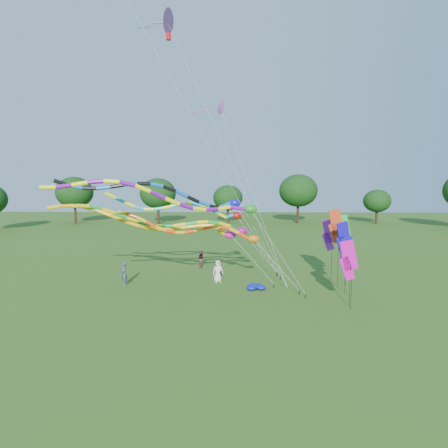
{
  "coord_description": "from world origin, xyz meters",
  "views": [
    {
      "loc": [
        -1.18,
        -21.51,
        7.43
      ],
      "look_at": [
        -1.92,
        3.5,
        4.8
      ],
      "focal_mm": 30.0,
      "sensor_mm": 36.0,
      "label": 1
    }
  ],
  "objects_px": {
    "tube_kite_orange": "(162,224)",
    "person_c": "(202,259)",
    "person_a": "(218,271)",
    "person_b": "(124,274)",
    "tube_kite_red": "(204,230)",
    "blue_nylon_heap": "(260,288)"
  },
  "relations": [
    {
      "from": "tube_kite_orange",
      "to": "person_a",
      "type": "distance_m",
      "value": 5.77
    },
    {
      "from": "tube_kite_red",
      "to": "blue_nylon_heap",
      "type": "xyz_separation_m",
      "value": [
        3.84,
        0.58,
        -4.14
      ]
    },
    {
      "from": "tube_kite_orange",
      "to": "person_c",
      "type": "distance_m",
      "value": 8.12
    },
    {
      "from": "person_c",
      "to": "tube_kite_orange",
      "type": "bearing_deg",
      "value": 142.43
    },
    {
      "from": "tube_kite_orange",
      "to": "person_c",
      "type": "bearing_deg",
      "value": 70.35
    },
    {
      "from": "tube_kite_orange",
      "to": "person_c",
      "type": "height_order",
      "value": "tube_kite_orange"
    },
    {
      "from": "person_a",
      "to": "person_c",
      "type": "relative_size",
      "value": 1.07
    },
    {
      "from": "tube_kite_red",
      "to": "person_a",
      "type": "relative_size",
      "value": 7.16
    },
    {
      "from": "person_b",
      "to": "tube_kite_red",
      "type": "bearing_deg",
      "value": 45.76
    },
    {
      "from": "person_b",
      "to": "person_c",
      "type": "bearing_deg",
      "value": 111.33
    },
    {
      "from": "blue_nylon_heap",
      "to": "person_a",
      "type": "distance_m",
      "value": 3.93
    },
    {
      "from": "tube_kite_red",
      "to": "blue_nylon_heap",
      "type": "relative_size",
      "value": 7.98
    },
    {
      "from": "tube_kite_red",
      "to": "person_c",
      "type": "height_order",
      "value": "tube_kite_red"
    },
    {
      "from": "tube_kite_red",
      "to": "tube_kite_orange",
      "type": "distance_m",
      "value": 3.24
    },
    {
      "from": "person_b",
      "to": "blue_nylon_heap",
      "type": "bearing_deg",
      "value": 55.07
    },
    {
      "from": "blue_nylon_heap",
      "to": "tube_kite_orange",
      "type": "bearing_deg",
      "value": 176.13
    },
    {
      "from": "tube_kite_red",
      "to": "person_b",
      "type": "xyz_separation_m",
      "value": [
        -6.09,
        1.75,
        -3.46
      ]
    },
    {
      "from": "tube_kite_orange",
      "to": "blue_nylon_heap",
      "type": "relative_size",
      "value": 10.32
    },
    {
      "from": "tube_kite_orange",
      "to": "person_c",
      "type": "relative_size",
      "value": 9.89
    },
    {
      "from": "tube_kite_orange",
      "to": "person_a",
      "type": "relative_size",
      "value": 9.26
    },
    {
      "from": "tube_kite_red",
      "to": "blue_nylon_heap",
      "type": "bearing_deg",
      "value": 10.26
    },
    {
      "from": "person_c",
      "to": "blue_nylon_heap",
      "type": "bearing_deg",
      "value": -166.89
    }
  ]
}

